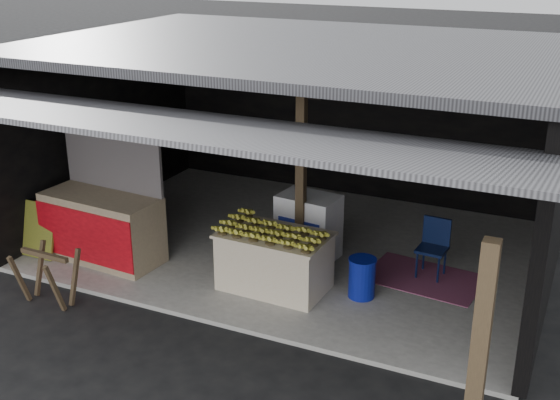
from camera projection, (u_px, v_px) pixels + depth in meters
The scene contains 13 objects.
ground at pixel (214, 326), 8.39m from camera, with size 80.00×80.00×0.00m, color black.
concrete_slab at pixel (298, 245), 10.50m from camera, with size 7.00×5.00×0.06m, color gray.
shophouse at pixel (308, 105), 10.04m from camera, with size 7.40×7.29×3.02m.
banana_table at pixel (275, 261), 9.03m from camera, with size 1.43×0.92×0.77m.
banana_pile at pixel (274, 228), 8.87m from camera, with size 1.29×0.77×0.15m, color gold, non-canonical shape.
white_crate at pixel (308, 226), 9.93m from camera, with size 0.89×0.66×0.92m.
neighbor_stall at pixel (103, 224), 9.85m from camera, with size 1.74×0.88×1.74m.
green_signboard at pixel (39, 230), 9.94m from camera, with size 0.53×0.04×0.80m, color black.
sawhorse at pixel (46, 272), 8.74m from camera, with size 0.73×0.64×0.71m.
water_barrel at pixel (362, 279), 8.86m from camera, with size 0.34×0.34×0.50m, color navy.
plastic_chair at pixel (434, 243), 9.38m from camera, with size 0.40×0.40×0.80m.
magenta_rug at pixel (424, 278), 9.42m from camera, with size 1.50×1.00×0.01m, color maroon.
picture_frames at pixel (346, 89), 11.93m from camera, with size 1.62×0.04×0.46m.
Camera 1 is at (3.82, -6.30, 4.36)m, focal length 45.00 mm.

